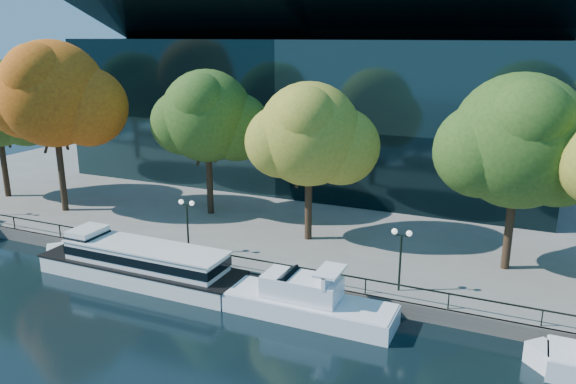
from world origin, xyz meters
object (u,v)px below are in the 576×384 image
at_px(tree_4, 522,144).
at_px(tree_1, 54,96).
at_px(tour_boat, 135,261).
at_px(tree_2, 208,118).
at_px(lamp_2, 401,246).
at_px(cruiser_near, 303,300).
at_px(lamp_1, 187,214).
at_px(tree_3, 311,137).

bearing_deg(tree_4, tree_1, -176.66).
distance_m(tour_boat, tree_2, 14.84).
bearing_deg(lamp_2, cruiser_near, -142.64).
bearing_deg(cruiser_near, tree_1, 163.34).
bearing_deg(lamp_2, tree_2, 155.07).
distance_m(tree_1, lamp_1, 18.03).
bearing_deg(lamp_1, tree_2, 110.96).
xyz_separation_m(tree_3, lamp_1, (-7.07, -6.24, -5.13)).
bearing_deg(lamp_1, lamp_2, 0.00).
xyz_separation_m(tour_boat, tree_1, (-13.88, 7.66, 9.97)).
bearing_deg(cruiser_near, tree_3, 109.42).
height_order(tree_2, tree_4, tree_4).
height_order(cruiser_near, lamp_2, lamp_2).
relative_size(tour_boat, lamp_1, 4.11).
xyz_separation_m(tree_3, lamp_2, (8.48, -6.24, -5.13)).
relative_size(tree_1, tree_2, 1.19).
relative_size(cruiser_near, tree_1, 0.76).
height_order(tour_boat, lamp_1, lamp_1).
relative_size(cruiser_near, tree_2, 0.91).
bearing_deg(tree_1, tree_3, 5.16).
distance_m(tour_boat, tree_4, 26.94).
bearing_deg(tree_3, tour_boat, -133.16).
bearing_deg(tour_boat, tree_4, 22.61).
height_order(tree_4, lamp_2, tree_4).
height_order(tree_1, tree_2, tree_1).
xyz_separation_m(tree_1, lamp_1, (15.94, -4.16, -7.33)).
distance_m(tree_1, tree_4, 37.64).
bearing_deg(tour_boat, tree_3, 46.84).
height_order(tree_2, tree_3, tree_2).
height_order(tree_1, tree_4, tree_1).
bearing_deg(tree_4, lamp_2, -133.56).
bearing_deg(cruiser_near, tree_2, 138.01).
bearing_deg(lamp_1, tour_boat, -120.54).
bearing_deg(cruiser_near, tour_boat, 178.72).
bearing_deg(cruiser_near, tree_4, 42.67).
bearing_deg(tree_2, tree_3, -13.74).
relative_size(tour_boat, tree_2, 1.30).
bearing_deg(tree_3, cruiser_near, -70.58).
bearing_deg(tree_2, cruiser_near, -41.99).
bearing_deg(tour_boat, cruiser_near, -1.28).
bearing_deg(lamp_1, tree_3, 41.45).
bearing_deg(tree_2, lamp_2, -24.93).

